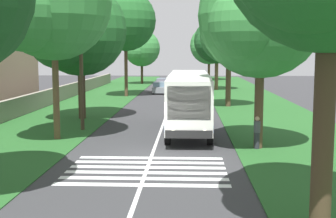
{
  "coord_description": "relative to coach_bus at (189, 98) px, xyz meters",
  "views": [
    {
      "loc": [
        -21.87,
        -1.77,
        4.96
      ],
      "look_at": [
        5.59,
        -0.54,
        1.6
      ],
      "focal_mm": 48.92,
      "sensor_mm": 36.0,
      "label": 1
    }
  ],
  "objects": [
    {
      "name": "roadside_tree_left_0",
      "position": [
        24.0,
        7.33,
        6.29
      ],
      "size": [
        8.36,
        6.9,
        12.05
      ],
      "color": "#4C3826",
      "rests_on": "grass_verge_left"
    },
    {
      "name": "coach_bus",
      "position": [
        0.0,
        0.0,
        0.0
      ],
      "size": [
        11.16,
        2.62,
        3.73
      ],
      "color": "silver",
      "rests_on": "ground"
    },
    {
      "name": "trailing_car_0",
      "position": [
        16.49,
        -0.02,
        -1.48
      ],
      "size": [
        4.3,
        1.78,
        1.43
      ],
      "color": "navy",
      "rests_on": "ground"
    },
    {
      "name": "roadside_tree_right_2",
      "position": [
        14.16,
        -3.51,
        4.34
      ],
      "size": [
        6.44,
        5.37,
        9.29
      ],
      "color": "#4C3826",
      "rests_on": "grass_verge_right"
    },
    {
      "name": "pedestrian",
      "position": [
        -5.01,
        -3.52,
        -1.24
      ],
      "size": [
        0.34,
        0.34,
        1.69
      ],
      "color": "#26262D",
      "rests_on": "grass_verge_right"
    },
    {
      "name": "trailing_car_1",
      "position": [
        22.85,
        0.12,
        -1.48
      ],
      "size": [
        4.3,
        1.78,
        1.43
      ],
      "color": "#145933",
      "rests_on": "ground"
    },
    {
      "name": "roadside_tree_left_3",
      "position": [
        -2.65,
        7.8,
        5.44
      ],
      "size": [
        8.28,
        6.57,
        11.03
      ],
      "color": "brown",
      "rests_on": "grass_verge_left"
    },
    {
      "name": "roadside_tree_left_4",
      "position": [
        45.54,
        7.71,
        3.47
      ],
      "size": [
        6.69,
        5.87,
        8.64
      ],
      "color": "#3D2D1E",
      "rests_on": "grass_verge_left"
    },
    {
      "name": "roadside_tree_left_2",
      "position": [
        5.6,
        8.31,
        4.37
      ],
      "size": [
        8.33,
        6.92,
        10.13
      ],
      "color": "#3D2D1E",
      "rests_on": "grass_verge_left"
    },
    {
      "name": "roadside_tree_right_3",
      "position": [
        56.65,
        -3.58,
        4.08
      ],
      "size": [
        8.61,
        7.0,
        9.89
      ],
      "color": "#4C3826",
      "rests_on": "grass_verge_right"
    },
    {
      "name": "trailing_car_3",
      "position": [
        36.68,
        3.72,
        -1.48
      ],
      "size": [
        4.3,
        1.78,
        1.43
      ],
      "color": "#B21E1E",
      "rests_on": "ground"
    },
    {
      "name": "centre_line",
      "position": [
        8.38,
        1.8,
        -2.14
      ],
      "size": [
        110.0,
        0.16,
        0.01
      ],
      "primitive_type": "cube",
      "color": "silver",
      "rests_on": "ground"
    },
    {
      "name": "grass_verge_right",
      "position": [
        8.38,
        -6.4,
        -2.13
      ],
      "size": [
        120.0,
        8.0,
        0.04
      ],
      "primitive_type": "cube",
      "color": "#235623",
      "rests_on": "ground"
    },
    {
      "name": "trailing_car_2",
      "position": [
        28.1,
        3.52,
        -1.48
      ],
      "size": [
        4.3,
        1.78,
        1.43
      ],
      "color": "gray",
      "rests_on": "ground"
    },
    {
      "name": "roadside_wall",
      "position": [
        13.38,
        13.4,
        -1.36
      ],
      "size": [
        70.0,
        0.4,
        1.49
      ],
      "primitive_type": "cube",
      "color": "gray",
      "rests_on": "grass_verge_left"
    },
    {
      "name": "zebra_crossing",
      "position": [
        -9.46,
        1.8,
        -2.14
      ],
      "size": [
        4.95,
        6.8,
        0.01
      ],
      "color": "silver",
      "rests_on": "ground"
    },
    {
      "name": "ground",
      "position": [
        -6.62,
        1.8,
        -2.15
      ],
      "size": [
        160.0,
        160.0,
        0.0
      ],
      "primitive_type": "plane",
      "color": "#333335"
    },
    {
      "name": "utility_pole",
      "position": [
        0.46,
        6.86,
        1.91
      ],
      "size": [
        0.24,
        1.4,
        7.75
      ],
      "color": "#473828",
      "rests_on": "grass_verge_left"
    },
    {
      "name": "roadside_tree_right_1",
      "position": [
        33.58,
        -3.58,
        4.32
      ],
      "size": [
        7.12,
        6.15,
        9.66
      ],
      "color": "brown",
      "rests_on": "grass_verge_right"
    },
    {
      "name": "grass_verge_left",
      "position": [
        8.38,
        10.0,
        -2.13
      ],
      "size": [
        120.0,
        8.0,
        0.04
      ],
      "primitive_type": "cube",
      "color": "#235623",
      "rests_on": "ground"
    },
    {
      "name": "roadside_tree_right_0",
      "position": [
        -4.57,
        -3.51,
        4.55
      ],
      "size": [
        7.48,
        6.39,
        10.02
      ],
      "color": "#4C3826",
      "rests_on": "grass_verge_right"
    }
  ]
}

